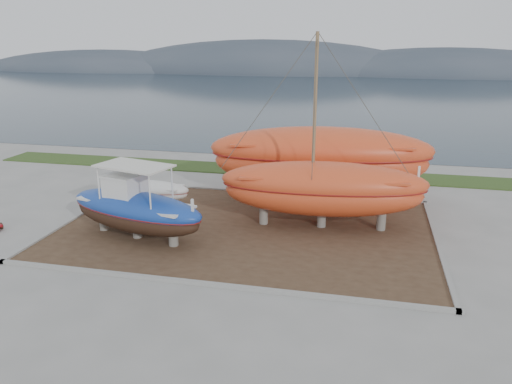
% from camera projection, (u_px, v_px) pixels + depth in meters
% --- Properties ---
extents(ground, '(140.00, 140.00, 0.00)m').
position_uv_depth(ground, '(223.00, 263.00, 21.14)').
color(ground, gray).
rests_on(ground, ground).
extents(dirt_patch, '(18.00, 12.00, 0.06)m').
position_uv_depth(dirt_patch, '(246.00, 229.00, 24.86)').
color(dirt_patch, '#422D1E').
rests_on(dirt_patch, ground).
extents(curb_frame, '(18.60, 12.60, 0.15)m').
position_uv_depth(curb_frame, '(246.00, 228.00, 24.84)').
color(curb_frame, gray).
rests_on(curb_frame, ground).
extents(grass_strip, '(44.00, 3.00, 0.08)m').
position_uv_depth(grass_strip, '(284.00, 171.00, 35.57)').
color(grass_strip, '#284219').
rests_on(grass_strip, ground).
extents(sea, '(260.00, 100.00, 0.04)m').
position_uv_depth(sea, '(337.00, 94.00, 86.38)').
color(sea, '#1C2C38').
rests_on(sea, ground).
extents(mountain_ridge, '(200.00, 36.00, 20.00)m').
position_uv_depth(mountain_ridge, '(351.00, 73.00, 137.65)').
color(mountain_ridge, '#333D49').
rests_on(mountain_ridge, ground).
extents(blue_caique, '(7.68, 4.13, 3.54)m').
position_uv_depth(blue_caique, '(135.00, 202.00, 23.21)').
color(blue_caique, '#193F9F').
rests_on(blue_caique, dirt_patch).
extents(white_dinghy, '(4.53, 1.85, 1.34)m').
position_uv_depth(white_dinghy, '(152.00, 193.00, 28.19)').
color(white_dinghy, silver).
rests_on(white_dinghy, dirt_patch).
extents(orange_sailboat, '(10.33, 3.76, 9.36)m').
position_uv_depth(orange_sailboat, '(325.00, 135.00, 23.69)').
color(orange_sailboat, '#D14620').
rests_on(orange_sailboat, dirt_patch).
extents(orange_bare_hull, '(13.10, 5.30, 4.17)m').
position_uv_depth(orange_bare_hull, '(320.00, 165.00, 28.66)').
color(orange_bare_hull, '#D14620').
rests_on(orange_bare_hull, dirt_patch).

